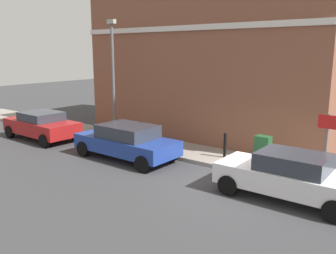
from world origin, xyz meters
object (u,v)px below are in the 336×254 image
(lamppost, at_px, (113,74))
(car_white, at_px, (289,175))
(street_sign, at_px, (327,138))
(car_red, at_px, (42,125))
(utility_cabinet, at_px, (262,152))
(car_blue, at_px, (127,141))
(bollard_near_cabinet, at_px, (225,144))

(lamppost, bearing_deg, car_white, -102.97)
(lamppost, bearing_deg, street_sign, -93.25)
(car_white, relative_size, car_red, 0.98)
(car_white, bearing_deg, utility_cabinet, -51.46)
(car_red, bearing_deg, street_sign, -171.25)
(car_white, height_order, car_red, car_white)
(car_blue, height_order, utility_cabinet, car_blue)
(car_white, distance_m, bollard_near_cabinet, 4.07)
(utility_cabinet, distance_m, street_sign, 2.58)
(car_white, bearing_deg, street_sign, -110.02)
(utility_cabinet, xyz_separation_m, street_sign, (-0.55, -2.33, 0.98))
(car_white, xyz_separation_m, car_blue, (0.09, 6.75, 0.01))
(utility_cabinet, height_order, lamppost, lamppost)
(car_blue, distance_m, car_red, 5.79)
(bollard_near_cabinet, relative_size, street_sign, 0.45)
(utility_cabinet, bearing_deg, car_red, 101.57)
(bollard_near_cabinet, bearing_deg, car_blue, 122.88)
(car_white, xyz_separation_m, bollard_near_cabinet, (2.28, 3.37, -0.05))
(car_blue, relative_size, bollard_near_cabinet, 4.36)
(bollard_near_cabinet, xyz_separation_m, street_sign, (-0.65, -3.97, 0.96))
(car_blue, distance_m, bollard_near_cabinet, 4.03)
(car_blue, distance_m, utility_cabinet, 5.44)
(car_red, relative_size, utility_cabinet, 3.73)
(street_sign, bearing_deg, bollard_near_cabinet, 80.73)
(car_blue, distance_m, lamppost, 4.37)
(street_sign, bearing_deg, lamppost, 86.75)
(car_blue, xyz_separation_m, utility_cabinet, (2.09, -5.02, -0.08))
(car_red, xyz_separation_m, street_sign, (1.67, -13.14, 0.92))
(car_red, height_order, utility_cabinet, car_red)
(car_red, height_order, lamppost, lamppost)
(utility_cabinet, relative_size, street_sign, 0.50)
(car_white, xyz_separation_m, utility_cabinet, (2.18, 1.73, -0.07))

